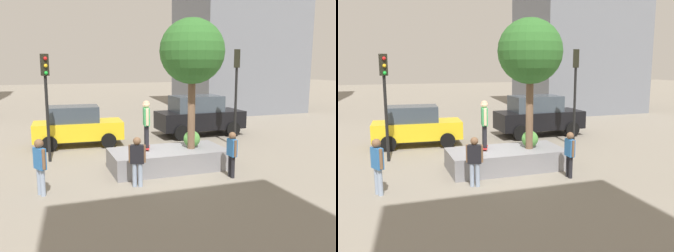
% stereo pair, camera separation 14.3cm
% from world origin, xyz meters
% --- Properties ---
extents(ground_plane, '(120.00, 120.00, 0.00)m').
position_xyz_m(ground_plane, '(0.00, 0.00, 0.00)').
color(ground_plane, gray).
extents(planter_ledge, '(4.36, 2.11, 0.75)m').
position_xyz_m(planter_ledge, '(0.49, -0.05, 0.37)').
color(planter_ledge, gray).
rests_on(planter_ledge, ground).
extents(plaza_tree, '(2.41, 2.41, 4.87)m').
position_xyz_m(plaza_tree, '(1.38, -0.20, 4.38)').
color(plaza_tree, brown).
rests_on(plaza_tree, planter_ledge).
extents(boxwood_shrub, '(0.64, 0.64, 0.64)m').
position_xyz_m(boxwood_shrub, '(1.50, 0.02, 1.07)').
color(boxwood_shrub, '#4C8C3D').
rests_on(boxwood_shrub, planter_ledge).
extents(skateboard, '(0.45, 0.83, 0.07)m').
position_xyz_m(skateboard, '(-0.26, 0.27, 0.81)').
color(skateboard, '#A51E1E').
rests_on(skateboard, planter_ledge).
extents(skateboarder, '(0.28, 0.60, 1.78)m').
position_xyz_m(skateboarder, '(-0.26, 0.27, 1.85)').
color(skateboarder, black).
rests_on(skateboarder, skateboard).
extents(taxi_cab, '(4.29, 2.17, 1.95)m').
position_xyz_m(taxi_cab, '(-2.35, 5.09, 0.99)').
color(taxi_cab, gold).
rests_on(taxi_cab, ground).
extents(sedan_parked, '(4.80, 2.31, 2.21)m').
position_xyz_m(sedan_parked, '(4.29, 5.54, 1.12)').
color(sedan_parked, black).
rests_on(sedan_parked, ground).
extents(traffic_light_corner, '(0.36, 0.37, 4.61)m').
position_xyz_m(traffic_light_corner, '(4.85, 2.53, 3.14)').
color(traffic_light_corner, black).
rests_on(traffic_light_corner, ground).
extents(traffic_light_median, '(0.33, 0.36, 4.34)m').
position_xyz_m(traffic_light_median, '(-3.73, 2.51, 2.97)').
color(traffic_light_median, black).
rests_on(traffic_light_median, ground).
extents(bystander_watching, '(0.53, 0.33, 1.65)m').
position_xyz_m(bystander_watching, '(-1.14, -1.67, 0.95)').
color(bystander_watching, '#8C9EB7').
rests_on(bystander_watching, ground).
extents(passerby_with_bag, '(0.39, 0.54, 1.75)m').
position_xyz_m(passerby_with_bag, '(-4.10, -1.45, 1.01)').
color(passerby_with_bag, '#8C9EB7').
rests_on(passerby_with_bag, ground).
extents(pedestrian_crossing, '(0.25, 0.55, 1.63)m').
position_xyz_m(pedestrian_crossing, '(2.23, -1.82, 0.94)').
color(pedestrian_crossing, black).
rests_on(pedestrian_crossing, ground).
extents(brick_midrise, '(8.91, 7.74, 16.27)m').
position_xyz_m(brick_midrise, '(12.00, 14.85, 8.13)').
color(brick_midrise, slate).
rests_on(brick_midrise, ground).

